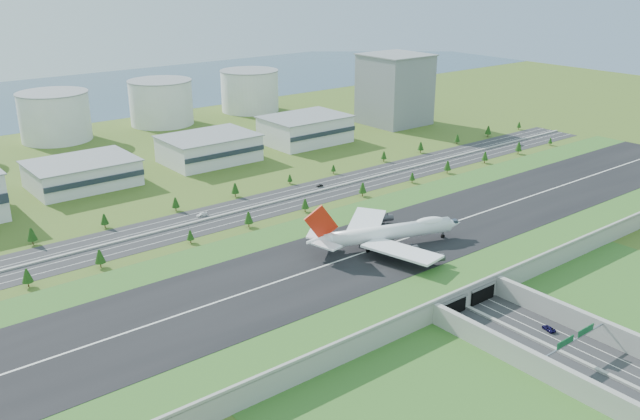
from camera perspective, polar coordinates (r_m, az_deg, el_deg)
ground at (r=297.83m, az=4.87°, el=-4.63°), size 1200.00×1200.00×0.00m
airfield_deck at (r=296.07m, az=4.91°, el=-3.91°), size 520.00×100.00×9.20m
underpass_road at (r=242.78m, az=21.46°, el=-11.33°), size 38.80×120.40×8.00m
sign_gantry_near at (r=242.81m, az=20.68°, el=-10.25°), size 38.70×0.70×9.80m
north_expressway at (r=367.14m, az=-5.30°, el=0.26°), size 560.00×36.00×0.12m
tree_row at (r=368.33m, az=-4.47°, el=1.14°), size 501.67×48.75×8.49m
hangar_mid_a at (r=422.21m, az=-19.39°, el=2.91°), size 58.00×42.00×15.00m
hangar_mid_b at (r=454.87m, az=-9.33°, el=5.12°), size 58.00×42.00×17.00m
hangar_mid_c at (r=497.04m, az=-1.25°, el=6.78°), size 58.00×42.00×19.00m
office_tower at (r=558.28m, az=6.31°, el=10.04°), size 46.00×46.00×55.00m
fuel_tank_b at (r=538.37m, az=-21.43°, el=7.32°), size 50.00×50.00×35.00m
fuel_tank_c at (r=568.30m, az=-13.23°, el=8.79°), size 50.00×50.00×35.00m
fuel_tank_d at (r=608.72m, az=-5.93°, el=9.94°), size 50.00×50.00×35.00m
bay_water at (r=711.64m, az=-22.87°, el=8.53°), size 1200.00×260.00×0.06m
boeing_747 at (r=294.21m, az=5.62°, el=-1.90°), size 71.53×66.49×22.97m
car_0 at (r=242.17m, az=16.76°, el=-11.54°), size 3.03×4.16×1.32m
car_1 at (r=229.09m, az=23.41°, el=-14.43°), size 2.44×4.29×1.34m
car_2 at (r=259.89m, az=18.71°, el=-9.43°), size 3.69×5.89×1.52m
car_5 at (r=398.19m, az=-0.03°, el=2.06°), size 4.08×1.51×1.33m
car_6 at (r=509.45m, az=16.54°, el=5.27°), size 5.23×3.67×1.33m
car_7 at (r=357.50m, az=-9.94°, el=-0.37°), size 6.10×2.94×1.71m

